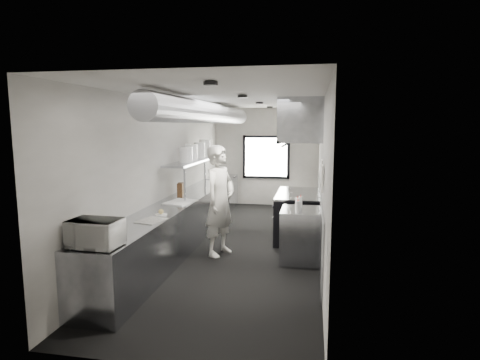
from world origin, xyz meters
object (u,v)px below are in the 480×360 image
at_px(small_plate, 161,215).
at_px(squeeze_bottle_a, 298,207).
at_px(pass_shelf, 196,161).
at_px(deli_tub_a, 107,229).
at_px(plate_stack_a, 186,155).
at_px(plate_stack_b, 191,152).
at_px(plate_stack_d, 205,148).
at_px(squeeze_bottle_e, 301,201).
at_px(line_cook, 220,201).
at_px(microwave, 95,233).
at_px(squeeze_bottle_b, 299,206).
at_px(knife_block, 180,189).
at_px(squeeze_bottle_c, 297,204).
at_px(exhaust_hood, 302,121).
at_px(prep_counter, 176,226).
at_px(range, 297,215).
at_px(bottle_station, 300,235).
at_px(cutting_board, 180,202).
at_px(squeeze_bottle_d, 300,202).
at_px(plate_stack_c, 200,150).
at_px(far_work_table, 221,193).
at_px(deli_tub_b, 112,227).

bearing_deg(small_plate, squeeze_bottle_a, 15.00).
distance_m(pass_shelf, deli_tub_a, 3.69).
bearing_deg(plate_stack_a, pass_shelf, 90.48).
bearing_deg(pass_shelf, plate_stack_b, -95.71).
relative_size(plate_stack_d, squeeze_bottle_e, 2.52).
relative_size(line_cook, microwave, 3.63).
height_order(plate_stack_a, plate_stack_d, plate_stack_d).
distance_m(pass_shelf, line_cook, 1.94).
relative_size(pass_shelf, plate_stack_b, 8.90).
relative_size(small_plate, squeeze_bottle_b, 1.11).
relative_size(line_cook, knife_block, 7.77).
bearing_deg(plate_stack_b, squeeze_bottle_c, -32.43).
xyz_separation_m(exhaust_hood, microwave, (-2.25, -3.93, -1.33)).
xyz_separation_m(prep_counter, microwave, (0.00, -2.73, 0.61)).
height_order(exhaust_hood, plate_stack_b, exhaust_hood).
xyz_separation_m(pass_shelf, range, (2.23, -0.30, -1.07)).
distance_m(bottle_station, plate_stack_b, 3.05).
distance_m(microwave, cutting_board, 2.73).
distance_m(deli_tub_a, squeeze_bottle_d, 3.21).
xyz_separation_m(cutting_board, squeeze_bottle_a, (2.16, -0.48, 0.09)).
xyz_separation_m(pass_shelf, squeeze_bottle_b, (2.31, -1.88, -0.55)).
relative_size(exhaust_hood, small_plate, 11.72).
height_order(plate_stack_c, squeeze_bottle_b, plate_stack_c).
height_order(pass_shelf, plate_stack_a, plate_stack_a).
relative_size(pass_shelf, plate_stack_d, 7.32).
bearing_deg(deli_tub_a, plate_stack_d, 88.22).
relative_size(line_cook, small_plate, 10.48).
bearing_deg(pass_shelf, knife_block, -97.12).
bearing_deg(far_work_table, squeeze_bottle_a, -61.64).
xyz_separation_m(small_plate, knife_block, (-0.28, 1.75, 0.12)).
relative_size(bottle_station, squeeze_bottle_d, 4.69).
relative_size(pass_shelf, deli_tub_a, 20.27).
relative_size(exhaust_hood, squeeze_bottle_a, 11.25).
distance_m(bottle_station, squeeze_bottle_d, 0.56).
distance_m(cutting_board, plate_stack_d, 2.37).
bearing_deg(small_plate, deli_tub_a, -105.98).
distance_m(squeeze_bottle_b, squeeze_bottle_d, 0.29).
relative_size(prep_counter, pass_shelf, 2.00).
distance_m(microwave, plate_stack_d, 4.98).
bearing_deg(exhaust_hood, bottle_station, -87.82).
height_order(pass_shelf, deli_tub_b, pass_shelf).
xyz_separation_m(bottle_station, deli_tub_b, (-2.46, -1.85, 0.50)).
xyz_separation_m(plate_stack_b, squeeze_bottle_c, (2.31, -1.47, -0.74)).
bearing_deg(deli_tub_a, range, 54.77).
height_order(far_work_table, deli_tub_a, deli_tub_a).
bearing_deg(prep_counter, squeeze_bottle_c, -5.96).
relative_size(deli_tub_a, squeeze_bottle_b, 0.87).
xyz_separation_m(exhaust_hood, deli_tub_a, (-2.42, -3.35, -1.44)).
bearing_deg(plate_stack_a, far_work_table, 89.32).
relative_size(bottle_station, knife_block, 3.55).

